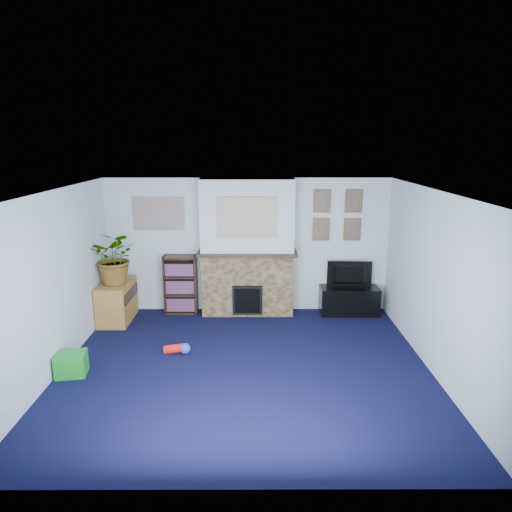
{
  "coord_description": "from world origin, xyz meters",
  "views": [
    {
      "loc": [
        0.13,
        -5.67,
        3.02
      ],
      "look_at": [
        0.15,
        1.0,
        1.33
      ],
      "focal_mm": 32.0,
      "sensor_mm": 36.0,
      "label": 1
    }
  ],
  "objects_px": {
    "sideboard": "(117,301)",
    "tv_stand": "(349,301)",
    "television": "(350,275)",
    "bookshelf": "(181,286)"
  },
  "relations": [
    {
      "from": "tv_stand",
      "to": "bookshelf",
      "type": "distance_m",
      "value": 3.02
    },
    {
      "from": "television",
      "to": "sideboard",
      "type": "bearing_deg",
      "value": 7.65
    },
    {
      "from": "tv_stand",
      "to": "sideboard",
      "type": "distance_m",
      "value": 4.07
    },
    {
      "from": "sideboard",
      "to": "tv_stand",
      "type": "bearing_deg",
      "value": 4.39
    },
    {
      "from": "tv_stand",
      "to": "sideboard",
      "type": "bearing_deg",
      "value": -175.61
    },
    {
      "from": "tv_stand",
      "to": "sideboard",
      "type": "height_order",
      "value": "sideboard"
    },
    {
      "from": "bookshelf",
      "to": "sideboard",
      "type": "bearing_deg",
      "value": -159.63
    },
    {
      "from": "television",
      "to": "bookshelf",
      "type": "xyz_separation_m",
      "value": [
        -3.01,
        0.06,
        -0.22
      ]
    },
    {
      "from": "tv_stand",
      "to": "television",
      "type": "relative_size",
      "value": 1.31
    },
    {
      "from": "television",
      "to": "bookshelf",
      "type": "height_order",
      "value": "bookshelf"
    }
  ]
}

